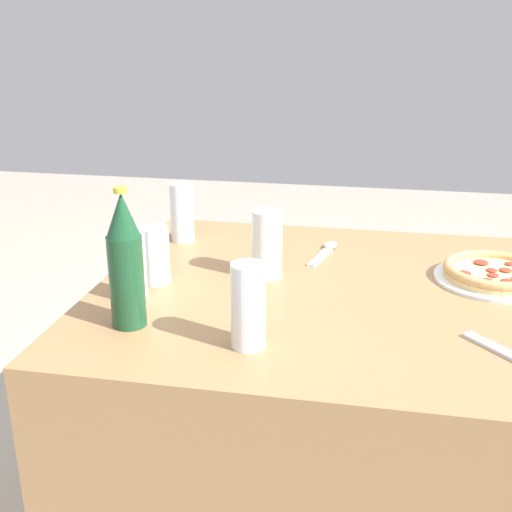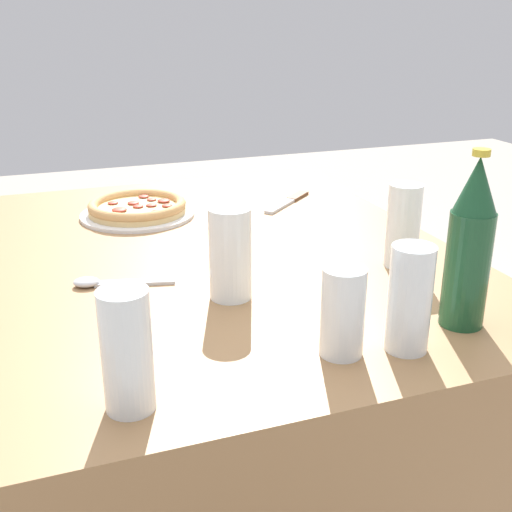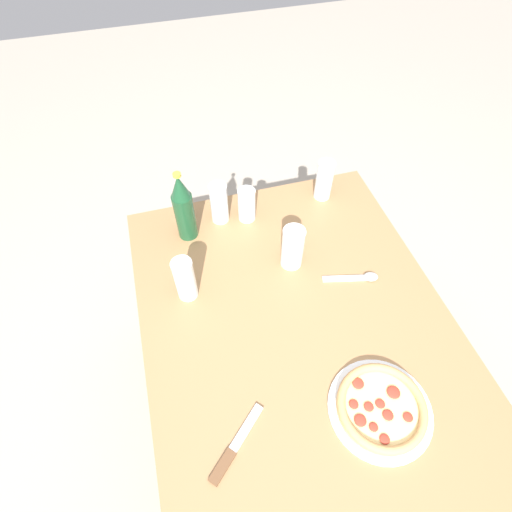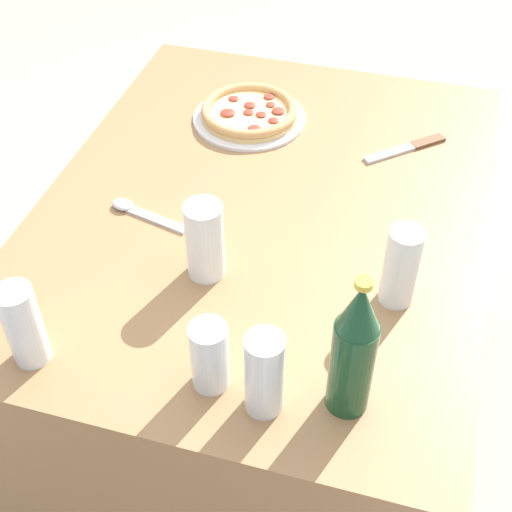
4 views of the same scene
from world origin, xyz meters
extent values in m
plane|color=#A89E8E|center=(0.00, 0.00, 0.00)|extent=(8.00, 8.00, 0.00)
cube|color=#997047|center=(0.00, 0.00, 0.37)|extent=(1.15, 0.89, 0.73)
cylinder|color=silver|center=(-0.28, -0.12, 0.74)|extent=(0.26, 0.26, 0.01)
cylinder|color=#DBB775|center=(-0.28, -0.12, 0.75)|extent=(0.22, 0.22, 0.01)
cylinder|color=#EACC7F|center=(-0.28, -0.12, 0.75)|extent=(0.20, 0.20, 0.00)
torus|color=tan|center=(-0.28, -0.12, 0.76)|extent=(0.22, 0.22, 0.02)
ellipsoid|color=#A83323|center=(-0.27, -0.11, 0.76)|extent=(0.02, 0.02, 0.01)
ellipsoid|color=#A83323|center=(-0.26, -0.05, 0.76)|extent=(0.02, 0.02, 0.01)
ellipsoid|color=#A83323|center=(-0.32, -0.17, 0.76)|extent=(0.02, 0.02, 0.01)
ellipsoid|color=#A83323|center=(-0.30, -0.05, 0.76)|extent=(0.03, 0.03, 0.01)
ellipsoid|color=#A83323|center=(-0.27, -0.08, 0.76)|extent=(0.02, 0.02, 0.01)
ellipsoid|color=#A83323|center=(-0.32, -0.07, 0.76)|extent=(0.02, 0.02, 0.00)
ellipsoid|color=#A83323|center=(-0.26, -0.16, 0.76)|extent=(0.03, 0.03, 0.01)
ellipsoid|color=#A83323|center=(-0.30, -0.12, 0.76)|extent=(0.03, 0.03, 0.01)
ellipsoid|color=#A83323|center=(-0.35, -0.09, 0.76)|extent=(0.02, 0.02, 0.01)
ellipsoid|color=#A83323|center=(-0.21, -0.08, 0.76)|extent=(0.03, 0.03, 0.01)
cylinder|color=white|center=(0.45, 0.04, 0.80)|extent=(0.06, 0.06, 0.13)
cylinder|color=silver|center=(0.45, 0.04, 0.77)|extent=(0.05, 0.05, 0.07)
cylinder|color=white|center=(0.47, 0.13, 0.81)|extent=(0.06, 0.06, 0.15)
cylinder|color=#935123|center=(0.47, 0.13, 0.80)|extent=(0.05, 0.05, 0.13)
cylinder|color=white|center=(0.22, -0.05, 0.81)|extent=(0.07, 0.07, 0.15)
cylinder|color=#F4A323|center=(0.22, -0.05, 0.78)|extent=(0.06, 0.06, 0.09)
cylinder|color=white|center=(0.19, 0.29, 0.81)|extent=(0.06, 0.06, 0.16)
cylinder|color=orange|center=(0.19, 0.29, 0.77)|extent=(0.05, 0.05, 0.07)
cylinder|color=white|center=(0.48, -0.26, 0.81)|extent=(0.06, 0.06, 0.15)
cylinder|color=beige|center=(0.48, -0.26, 0.79)|extent=(0.05, 0.05, 0.10)
cylinder|color=#194728|center=(0.43, 0.25, 0.82)|extent=(0.07, 0.07, 0.18)
cone|color=#194728|center=(0.43, 0.25, 0.95)|extent=(0.06, 0.06, 0.08)
cylinder|color=gold|center=(0.43, 0.25, 0.99)|extent=(0.02, 0.02, 0.01)
cube|color=brown|center=(-0.30, 0.30, 0.74)|extent=(0.07, 0.08, 0.01)
cube|color=silver|center=(-0.23, 0.22, 0.74)|extent=(0.10, 0.11, 0.01)
cube|color=silver|center=(0.11, -0.19, 0.73)|extent=(0.05, 0.14, 0.01)
ellipsoid|color=silver|center=(0.09, -0.27, 0.74)|extent=(0.04, 0.05, 0.02)
camera|label=1|loc=(-0.02, 1.28, 1.27)|focal=45.00mm
camera|label=2|loc=(1.15, -0.34, 1.18)|focal=45.00mm
camera|label=3|loc=(-0.49, 0.27, 1.77)|focal=28.00mm
camera|label=4|loc=(1.08, 0.29, 1.65)|focal=50.00mm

